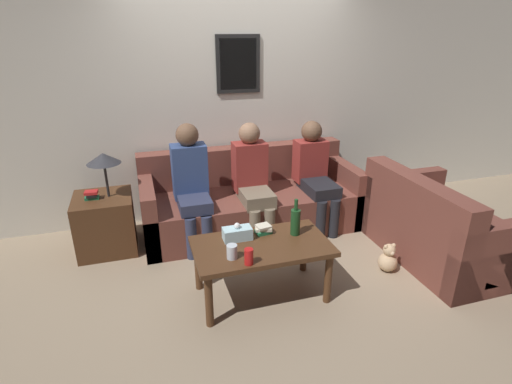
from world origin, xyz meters
TOP-DOWN VIEW (x-y plane):
  - ground_plane at (0.00, 0.00)m, footprint 16.00×16.00m
  - wall_back at (0.00, 1.03)m, footprint 9.00×0.08m
  - couch_main at (0.00, 0.54)m, footprint 2.32×0.92m
  - couch_side at (1.52, -0.62)m, footprint 0.92×1.40m
  - coffee_table at (-0.27, -0.70)m, footprint 1.08×0.60m
  - side_table_with_lamp at (-1.50, 0.46)m, footprint 0.54×0.54m
  - wine_bottle at (0.04, -0.63)m, footprint 0.08×0.08m
  - drinking_glass at (-0.55, -0.84)m, footprint 0.08×0.08m
  - book_stack at (-0.20, -0.54)m, footprint 0.15×0.12m
  - soda_can at (-0.45, -0.95)m, footprint 0.07×0.07m
  - tissue_box at (-0.44, -0.57)m, footprint 0.23×0.12m
  - person_left at (-0.66, 0.36)m, footprint 0.34×0.57m
  - person_middle at (-0.03, 0.35)m, footprint 0.34×0.61m
  - person_right at (0.68, 0.39)m, footprint 0.34×0.66m
  - teddy_bear at (0.93, -0.70)m, footprint 0.17×0.17m

SIDE VIEW (x-z plane):
  - ground_plane at x=0.00m, z-range 0.00..0.00m
  - teddy_bear at x=0.93m, z-range -0.02..0.25m
  - couch_main at x=0.00m, z-range -0.13..0.71m
  - couch_side at x=1.52m, z-range -0.12..0.71m
  - side_table_with_lamp at x=-1.50m, z-range -0.18..0.81m
  - coffee_table at x=-0.27m, z-range 0.17..0.65m
  - book_stack at x=-0.20m, z-range 0.48..0.55m
  - tissue_box at x=-0.44m, z-range 0.46..0.60m
  - drinking_glass at x=-0.55m, z-range 0.48..0.59m
  - soda_can at x=-0.45m, z-range 0.48..0.60m
  - wine_bottle at x=0.04m, z-range 0.44..0.75m
  - person_right at x=0.68m, z-range 0.05..1.19m
  - person_middle at x=-0.03m, z-range 0.05..1.23m
  - person_left at x=-0.66m, z-range 0.05..1.27m
  - wall_back at x=0.00m, z-range 0.00..2.60m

